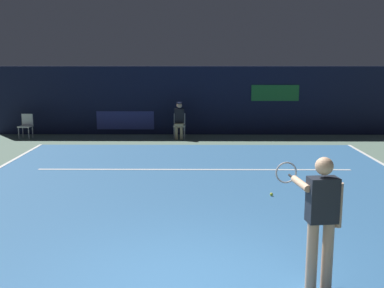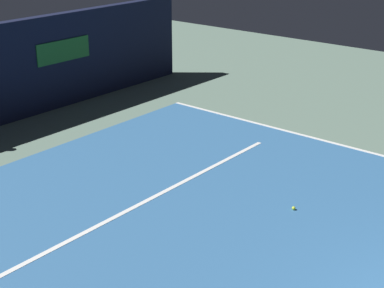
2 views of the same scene
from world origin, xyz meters
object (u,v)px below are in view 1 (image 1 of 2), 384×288
Objects in this scene: line_judge_on_chair at (179,120)px; tennis_ball at (271,194)px; courtside_chair_near at (26,124)px; tennis_player at (321,216)px.

line_judge_on_chair is 19.41× the size of tennis_ball.
courtside_chair_near is at bearing 136.68° from tennis_ball.
line_judge_on_chair is at bearing -0.41° from courtside_chair_near.
line_judge_on_chair is 7.70m from tennis_ball.
tennis_ball is (7.84, -7.39, -0.46)m from courtside_chair_near.
tennis_player is at bearing -56.02° from courtside_chair_near.
line_judge_on_chair is at bearing 100.54° from tennis_player.
tennis_ball is (2.21, -7.35, -0.64)m from line_judge_on_chair.
tennis_player is 1.31× the size of line_judge_on_chair.
courtside_chair_near is 12.94× the size of tennis_ball.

